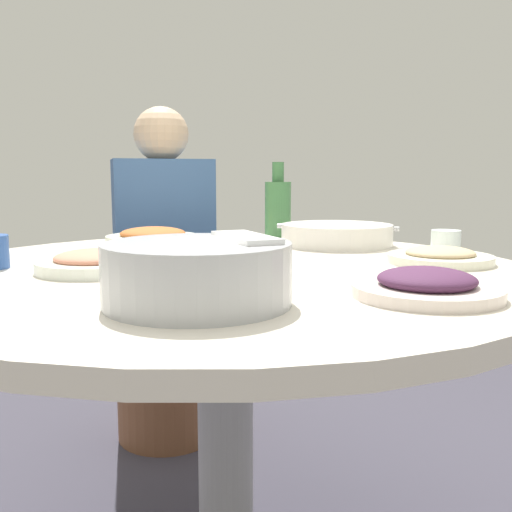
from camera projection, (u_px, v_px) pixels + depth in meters
The scene contains 11 objects.
round_dining_table at pixel (225, 315), 1.18m from camera, with size 1.26×1.26×0.77m.
rice_bowl at pixel (198, 272), 0.81m from camera, with size 0.27×0.27×0.10m.
soup_bowl at pixel (337, 235), 1.51m from camera, with size 0.29×0.29×0.06m.
dish_eggplant at pixel (427, 286), 0.87m from camera, with size 0.23×0.23×0.04m.
dish_noodles at pixel (440, 256), 1.20m from camera, with size 0.22×0.22×0.04m.
dish_shrimp at pixel (96, 262), 1.10m from camera, with size 0.23×0.23×0.04m.
dish_tofu_braise at pixel (153, 237), 1.53m from camera, with size 0.25×0.25×0.05m.
green_bottle at pixel (278, 207), 1.70m from camera, with size 0.08×0.08×0.22m.
tea_cup_side at pixel (446, 241), 1.40m from camera, with size 0.07×0.07×0.05m, color white.
stool_for_diner_left at pixel (168, 379), 2.10m from camera, with size 0.36×0.36×0.43m, color brown.
diner_left at pixel (164, 234), 2.03m from camera, with size 0.34×0.34×0.76m.
Camera 1 is at (-1.12, 0.27, 0.96)m, focal length 40.12 mm.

